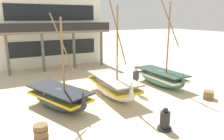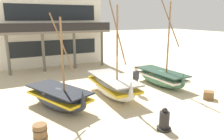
{
  "view_description": "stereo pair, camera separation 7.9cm",
  "coord_description": "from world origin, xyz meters",
  "px_view_note": "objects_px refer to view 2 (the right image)",
  "views": [
    {
      "loc": [
        -5.95,
        -10.54,
        4.58
      ],
      "look_at": [
        0.0,
        1.0,
        1.4
      ],
      "focal_mm": 34.4,
      "sensor_mm": 36.0,
      "label": 1
    },
    {
      "loc": [
        -5.88,
        -10.58,
        4.58
      ],
      "look_at": [
        0.0,
        1.0,
        1.4
      ],
      "focal_mm": 34.4,
      "sensor_mm": 36.0,
      "label": 2
    }
  ],
  "objects_px": {
    "fisherman_by_hull": "(136,80)",
    "wooden_barrel": "(40,133)",
    "harbor_building_main": "(48,29)",
    "capstan_winch": "(164,121)",
    "fishing_boat_far_right": "(161,77)",
    "cargo_crate": "(208,95)",
    "fishing_boat_centre_large": "(113,85)",
    "fishing_boat_near_left": "(59,97)"
  },
  "relations": [
    {
      "from": "fisherman_by_hull",
      "to": "wooden_barrel",
      "type": "xyz_separation_m",
      "value": [
        -6.15,
        -2.89,
        -0.48
      ]
    },
    {
      "from": "wooden_barrel",
      "to": "harbor_building_main",
      "type": "xyz_separation_m",
      "value": [
        3.49,
        15.55,
        3.06
      ]
    },
    {
      "from": "capstan_winch",
      "to": "wooden_barrel",
      "type": "xyz_separation_m",
      "value": [
        -4.75,
        1.43,
        -0.04
      ]
    },
    {
      "from": "fishing_boat_far_right",
      "to": "cargo_crate",
      "type": "distance_m",
      "value": 3.4
    },
    {
      "from": "fishing_boat_centre_large",
      "to": "cargo_crate",
      "type": "xyz_separation_m",
      "value": [
        4.68,
        -2.97,
        -0.42
      ]
    },
    {
      "from": "fishing_boat_far_right",
      "to": "cargo_crate",
      "type": "xyz_separation_m",
      "value": [
        0.77,
        -3.3,
        -0.35
      ]
    },
    {
      "from": "harbor_building_main",
      "to": "fishing_boat_near_left",
      "type": "bearing_deg",
      "value": -99.35
    },
    {
      "from": "fishing_boat_far_right",
      "to": "capstan_winch",
      "type": "bearing_deg",
      "value": -128.19
    },
    {
      "from": "fishing_boat_far_right",
      "to": "harbor_building_main",
      "type": "distance_m",
      "value": 13.43
    },
    {
      "from": "harbor_building_main",
      "to": "fishing_boat_centre_large",
      "type": "bearing_deg",
      "value": -84.53
    },
    {
      "from": "fishing_boat_near_left",
      "to": "fishing_boat_far_right",
      "type": "height_order",
      "value": "fishing_boat_far_right"
    },
    {
      "from": "fishing_boat_centre_large",
      "to": "harbor_building_main",
      "type": "bearing_deg",
      "value": 95.47
    },
    {
      "from": "cargo_crate",
      "to": "fishing_boat_near_left",
      "type": "bearing_deg",
      "value": 161.69
    },
    {
      "from": "cargo_crate",
      "to": "harbor_building_main",
      "type": "distance_m",
      "value": 16.78
    },
    {
      "from": "fishing_boat_centre_large",
      "to": "fisherman_by_hull",
      "type": "xyz_separation_m",
      "value": [
        1.46,
        -0.24,
        0.18
      ]
    },
    {
      "from": "capstan_winch",
      "to": "cargo_crate",
      "type": "xyz_separation_m",
      "value": [
        4.62,
        1.59,
        -0.17
      ]
    },
    {
      "from": "fisherman_by_hull",
      "to": "wooden_barrel",
      "type": "relative_size",
      "value": 2.41
    },
    {
      "from": "fishing_boat_near_left",
      "to": "wooden_barrel",
      "type": "height_order",
      "value": "fishing_boat_near_left"
    },
    {
      "from": "fishing_boat_near_left",
      "to": "fishing_boat_centre_large",
      "type": "relative_size",
      "value": 0.87
    },
    {
      "from": "fishing_boat_far_right",
      "to": "harbor_building_main",
      "type": "height_order",
      "value": "harbor_building_main"
    },
    {
      "from": "fishing_boat_far_right",
      "to": "harbor_building_main",
      "type": "xyz_separation_m",
      "value": [
        -5.1,
        12.1,
        2.83
      ]
    },
    {
      "from": "capstan_winch",
      "to": "harbor_building_main",
      "type": "relative_size",
      "value": 0.1
    },
    {
      "from": "fisherman_by_hull",
      "to": "harbor_building_main",
      "type": "xyz_separation_m",
      "value": [
        -2.65,
        12.66,
        2.57
      ]
    },
    {
      "from": "capstan_winch",
      "to": "harbor_building_main",
      "type": "bearing_deg",
      "value": 94.23
    },
    {
      "from": "cargo_crate",
      "to": "wooden_barrel",
      "type": "bearing_deg",
      "value": -179.04
    },
    {
      "from": "capstan_winch",
      "to": "wooden_barrel",
      "type": "height_order",
      "value": "capstan_winch"
    },
    {
      "from": "wooden_barrel",
      "to": "cargo_crate",
      "type": "height_order",
      "value": "wooden_barrel"
    },
    {
      "from": "fishing_boat_centre_large",
      "to": "cargo_crate",
      "type": "bearing_deg",
      "value": -32.37
    },
    {
      "from": "fishing_boat_far_right",
      "to": "capstan_winch",
      "type": "distance_m",
      "value": 6.22
    },
    {
      "from": "capstan_winch",
      "to": "fishing_boat_near_left",
      "type": "bearing_deg",
      "value": 128.46
    },
    {
      "from": "fishing_boat_near_left",
      "to": "harbor_building_main",
      "type": "height_order",
      "value": "harbor_building_main"
    },
    {
      "from": "fishing_boat_centre_large",
      "to": "fishing_boat_far_right",
      "type": "distance_m",
      "value": 3.92
    },
    {
      "from": "fishing_boat_near_left",
      "to": "capstan_winch",
      "type": "bearing_deg",
      "value": -51.54
    },
    {
      "from": "fisherman_by_hull",
      "to": "harbor_building_main",
      "type": "distance_m",
      "value": 13.19
    },
    {
      "from": "fishing_boat_near_left",
      "to": "cargo_crate",
      "type": "relative_size",
      "value": 8.85
    },
    {
      "from": "fisherman_by_hull",
      "to": "capstan_winch",
      "type": "xyz_separation_m",
      "value": [
        -1.4,
        -4.32,
        -0.44
      ]
    },
    {
      "from": "cargo_crate",
      "to": "capstan_winch",
      "type": "bearing_deg",
      "value": -161.03
    },
    {
      "from": "fisherman_by_hull",
      "to": "cargo_crate",
      "type": "relative_size",
      "value": 3.1
    },
    {
      "from": "fishing_boat_near_left",
      "to": "cargo_crate",
      "type": "xyz_separation_m",
      "value": [
        7.97,
        -2.64,
        -0.36
      ]
    },
    {
      "from": "fishing_boat_centre_large",
      "to": "capstan_winch",
      "type": "relative_size",
      "value": 5.62
    },
    {
      "from": "cargo_crate",
      "to": "harbor_building_main",
      "type": "height_order",
      "value": "harbor_building_main"
    },
    {
      "from": "fishing_boat_far_right",
      "to": "capstan_winch",
      "type": "height_order",
      "value": "fishing_boat_far_right"
    }
  ]
}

